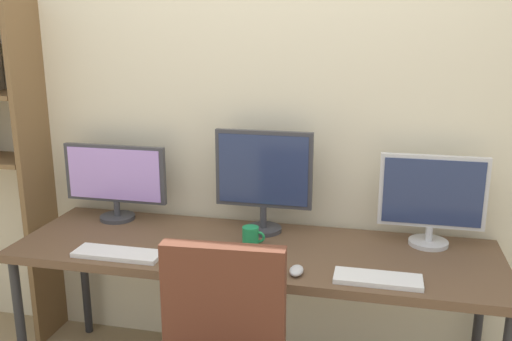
{
  "coord_description": "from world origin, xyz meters",
  "views": [
    {
      "loc": [
        0.54,
        -1.7,
        1.72
      ],
      "look_at": [
        0.0,
        0.65,
        1.09
      ],
      "focal_mm": 38.85,
      "sensor_mm": 36.0,
      "label": 1
    }
  ],
  "objects_px": {
    "monitor_right": "(432,198)",
    "monitor_center": "(264,176)",
    "desk": "(254,257)",
    "keyboard_right": "(378,279)",
    "keyboard_left": "(118,254)",
    "computer_mouse": "(296,271)",
    "coffee_mug": "(251,236)",
    "monitor_left": "(115,179)"
  },
  "relations": [
    {
      "from": "desk",
      "to": "keyboard_right",
      "type": "relative_size",
      "value": 6.37
    },
    {
      "from": "monitor_left",
      "to": "computer_mouse",
      "type": "bearing_deg",
      "value": -23.9
    },
    {
      "from": "desk",
      "to": "computer_mouse",
      "type": "distance_m",
      "value": 0.34
    },
    {
      "from": "monitor_left",
      "to": "monitor_right",
      "type": "distance_m",
      "value": 1.56
    },
    {
      "from": "keyboard_left",
      "to": "coffee_mug",
      "type": "distance_m",
      "value": 0.6
    },
    {
      "from": "desk",
      "to": "keyboard_left",
      "type": "xyz_separation_m",
      "value": [
        -0.56,
        -0.23,
        0.06
      ]
    },
    {
      "from": "monitor_right",
      "to": "keyboard_left",
      "type": "relative_size",
      "value": 1.21
    },
    {
      "from": "keyboard_right",
      "to": "computer_mouse",
      "type": "height_order",
      "value": "computer_mouse"
    },
    {
      "from": "keyboard_right",
      "to": "computer_mouse",
      "type": "xyz_separation_m",
      "value": [
        -0.32,
        -0.01,
        0.01
      ]
    },
    {
      "from": "monitor_center",
      "to": "keyboard_right",
      "type": "bearing_deg",
      "value": -38.3
    },
    {
      "from": "keyboard_left",
      "to": "computer_mouse",
      "type": "bearing_deg",
      "value": -0.59
    },
    {
      "from": "monitor_left",
      "to": "monitor_center",
      "type": "bearing_deg",
      "value": 0.0
    },
    {
      "from": "monitor_left",
      "to": "coffee_mug",
      "type": "relative_size",
      "value": 5.15
    },
    {
      "from": "coffee_mug",
      "to": "computer_mouse",
      "type": "bearing_deg",
      "value": -45.44
    },
    {
      "from": "monitor_left",
      "to": "keyboard_right",
      "type": "distance_m",
      "value": 1.43
    },
    {
      "from": "monitor_right",
      "to": "monitor_left",
      "type": "bearing_deg",
      "value": 180.0
    },
    {
      "from": "desk",
      "to": "coffee_mug",
      "type": "bearing_deg",
      "value": 133.38
    },
    {
      "from": "keyboard_right",
      "to": "coffee_mug",
      "type": "distance_m",
      "value": 0.63
    },
    {
      "from": "desk",
      "to": "monitor_left",
      "type": "height_order",
      "value": "monitor_left"
    },
    {
      "from": "monitor_right",
      "to": "monitor_center",
      "type": "bearing_deg",
      "value": 180.0
    },
    {
      "from": "keyboard_left",
      "to": "monitor_right",
      "type": "bearing_deg",
      "value": 18.25
    },
    {
      "from": "monitor_center",
      "to": "keyboard_right",
      "type": "xyz_separation_m",
      "value": [
        0.56,
        -0.44,
        -0.27
      ]
    },
    {
      "from": "keyboard_left",
      "to": "coffee_mug",
      "type": "height_order",
      "value": "coffee_mug"
    },
    {
      "from": "monitor_center",
      "to": "monitor_right",
      "type": "bearing_deg",
      "value": -0.0
    },
    {
      "from": "monitor_left",
      "to": "keyboard_left",
      "type": "relative_size",
      "value": 1.39
    },
    {
      "from": "desk",
      "to": "monitor_right",
      "type": "relative_size",
      "value": 4.66
    },
    {
      "from": "computer_mouse",
      "to": "keyboard_left",
      "type": "bearing_deg",
      "value": 179.41
    },
    {
      "from": "monitor_center",
      "to": "keyboard_left",
      "type": "height_order",
      "value": "monitor_center"
    },
    {
      "from": "monitor_right",
      "to": "coffee_mug",
      "type": "distance_m",
      "value": 0.84
    },
    {
      "from": "monitor_right",
      "to": "computer_mouse",
      "type": "height_order",
      "value": "monitor_right"
    },
    {
      "from": "desk",
      "to": "keyboard_right",
      "type": "xyz_separation_m",
      "value": [
        0.56,
        -0.23,
        0.06
      ]
    },
    {
      "from": "monitor_center",
      "to": "monitor_right",
      "type": "height_order",
      "value": "monitor_center"
    },
    {
      "from": "monitor_left",
      "to": "computer_mouse",
      "type": "relative_size",
      "value": 5.68
    },
    {
      "from": "desk",
      "to": "monitor_left",
      "type": "xyz_separation_m",
      "value": [
        -0.78,
        0.21,
        0.27
      ]
    },
    {
      "from": "keyboard_right",
      "to": "monitor_center",
      "type": "bearing_deg",
      "value": 141.7
    },
    {
      "from": "monitor_left",
      "to": "computer_mouse",
      "type": "height_order",
      "value": "monitor_left"
    },
    {
      "from": "desk",
      "to": "computer_mouse",
      "type": "relative_size",
      "value": 22.94
    },
    {
      "from": "keyboard_left",
      "to": "coffee_mug",
      "type": "xyz_separation_m",
      "value": [
        0.54,
        0.25,
        0.04
      ]
    },
    {
      "from": "desk",
      "to": "coffee_mug",
      "type": "relative_size",
      "value": 20.78
    },
    {
      "from": "coffee_mug",
      "to": "monitor_center",
      "type": "bearing_deg",
      "value": 85.49
    },
    {
      "from": "keyboard_left",
      "to": "coffee_mug",
      "type": "bearing_deg",
      "value": 24.34
    },
    {
      "from": "monitor_center",
      "to": "coffee_mug",
      "type": "height_order",
      "value": "monitor_center"
    }
  ]
}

